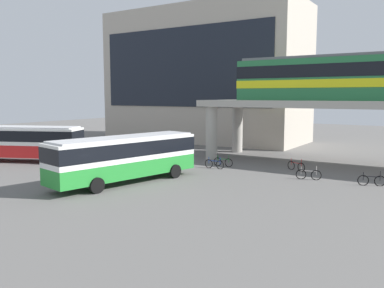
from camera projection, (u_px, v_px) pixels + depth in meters
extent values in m
plane|color=#605E5B|center=(175.00, 167.00, 34.34)|extent=(120.00, 120.00, 0.00)
cube|color=#B2A899|center=(205.00, 76.00, 54.36)|extent=(26.36, 10.95, 17.20)
cube|color=black|center=(182.00, 67.00, 49.63)|extent=(23.73, 0.10, 9.63)
cube|color=#ADA89E|center=(352.00, 104.00, 34.06)|extent=(26.41, 7.17, 0.60)
cylinder|color=#ADA89E|center=(211.00, 133.00, 38.45)|extent=(1.10, 1.10, 4.97)
cylinder|color=#ADA89E|center=(237.00, 129.00, 43.11)|extent=(1.10, 1.10, 4.97)
cube|color=#26723F|center=(359.00, 79.00, 33.58)|extent=(21.01, 2.90, 3.60)
cube|color=yellow|center=(359.00, 83.00, 33.62)|extent=(21.07, 2.96, 0.70)
cube|color=black|center=(360.00, 70.00, 33.49)|extent=(21.07, 2.96, 1.10)
cube|color=slate|center=(360.00, 55.00, 33.35)|extent=(20.17, 2.61, 0.24)
cube|color=#268C33|center=(125.00, 168.00, 27.96)|extent=(4.74, 11.28, 1.10)
cube|color=white|center=(125.00, 149.00, 27.80)|extent=(4.74, 11.28, 1.50)
cube|color=black|center=(125.00, 148.00, 27.79)|extent=(4.79, 11.33, 0.96)
cube|color=silver|center=(125.00, 137.00, 27.70)|extent=(4.51, 10.72, 0.12)
cylinder|color=black|center=(153.00, 167.00, 31.38)|extent=(0.48, 1.04, 1.00)
cylinder|color=black|center=(175.00, 171.00, 29.65)|extent=(0.48, 1.04, 1.00)
cylinder|color=black|center=(76.00, 180.00, 26.71)|extent=(0.48, 1.04, 1.00)
cylinder|color=black|center=(97.00, 185.00, 24.97)|extent=(0.48, 1.04, 1.00)
cube|color=red|center=(22.00, 150.00, 37.05)|extent=(11.09, 6.65, 1.10)
cube|color=white|center=(21.00, 136.00, 36.90)|extent=(11.09, 6.65, 1.50)
cube|color=black|center=(21.00, 135.00, 36.89)|extent=(11.14, 6.70, 0.96)
cube|color=silver|center=(21.00, 127.00, 36.80)|extent=(10.54, 6.32, 0.12)
cylinder|color=black|center=(47.00, 159.00, 35.41)|extent=(1.03, 0.65, 1.00)
cylinder|color=black|center=(60.00, 155.00, 37.86)|extent=(1.03, 0.65, 1.00)
torus|color=black|center=(380.00, 181.00, 26.99)|extent=(0.71, 0.32, 0.74)
torus|color=black|center=(363.00, 180.00, 27.20)|extent=(0.71, 0.32, 0.74)
cylinder|color=black|center=(372.00, 177.00, 27.06)|extent=(1.00, 0.42, 0.05)
cylinder|color=black|center=(363.00, 176.00, 27.17)|extent=(0.04, 0.04, 0.55)
cylinder|color=black|center=(380.00, 176.00, 26.95)|extent=(0.04, 0.04, 0.65)
torus|color=black|center=(301.00, 167.00, 32.16)|extent=(0.70, 0.34, 0.74)
torus|color=black|center=(291.00, 165.00, 33.02)|extent=(0.70, 0.34, 0.74)
cylinder|color=#B21E1E|center=(296.00, 163.00, 32.56)|extent=(0.99, 0.45, 0.05)
cylinder|color=#B21E1E|center=(291.00, 162.00, 32.98)|extent=(0.04, 0.04, 0.55)
cylinder|color=#B21E1E|center=(301.00, 163.00, 32.12)|extent=(0.04, 0.04, 0.65)
torus|color=black|center=(229.00, 163.00, 34.33)|extent=(0.74, 0.09, 0.74)
torus|color=black|center=(218.00, 162.00, 34.85)|extent=(0.74, 0.09, 0.74)
cylinder|color=#1E7F33|center=(223.00, 159.00, 34.56)|extent=(1.05, 0.09, 0.05)
cylinder|color=#1E7F33|center=(218.00, 158.00, 34.82)|extent=(0.04, 0.04, 0.55)
cylinder|color=#1E7F33|center=(229.00, 159.00, 34.29)|extent=(0.04, 0.04, 0.65)
torus|color=black|center=(220.00, 165.00, 33.31)|extent=(0.74, 0.07, 0.74)
torus|color=black|center=(209.00, 164.00, 33.85)|extent=(0.74, 0.07, 0.74)
cylinder|color=#1E3FA5|center=(214.00, 161.00, 33.54)|extent=(1.05, 0.07, 0.05)
cylinder|color=#1E3FA5|center=(209.00, 160.00, 33.81)|extent=(0.04, 0.04, 0.55)
cylinder|color=#1E3FA5|center=(220.00, 161.00, 33.26)|extent=(0.04, 0.04, 0.65)
torus|color=black|center=(316.00, 175.00, 28.95)|extent=(0.73, 0.24, 0.74)
torus|color=black|center=(301.00, 174.00, 29.28)|extent=(0.73, 0.24, 0.74)
cylinder|color=silver|center=(309.00, 171.00, 29.08)|extent=(1.03, 0.31, 0.05)
cylinder|color=silver|center=(301.00, 170.00, 29.24)|extent=(0.04, 0.04, 0.55)
cylinder|color=silver|center=(316.00, 170.00, 28.91)|extent=(0.04, 0.04, 0.65)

